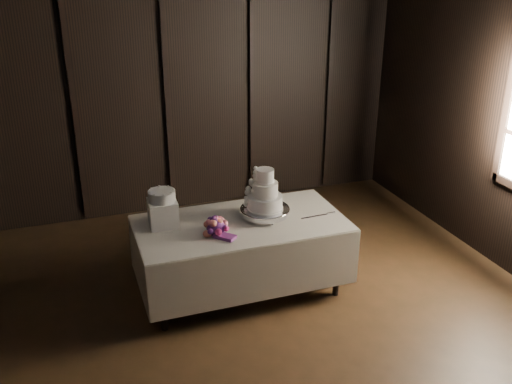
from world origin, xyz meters
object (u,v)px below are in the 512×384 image
Objects in this scene: display_table at (241,254)px; box_pedestal at (163,213)px; bouquet at (216,226)px; wedding_cake at (263,194)px; cake_stand at (265,213)px; small_cake at (162,196)px.

display_table is 7.66× the size of box_pedestal.
bouquet is 0.53m from box_pedestal.
box_pedestal reaches higher than bouquet.
wedding_cake reaches higher than box_pedestal.
wedding_cake is 1.00× the size of bouquet.
cake_stand is 0.21m from wedding_cake.
cake_stand is 1.20× the size of bouquet.
box_pedestal is at bearing 165.70° from display_table.
cake_stand is 1.93× the size of small_cake.
small_cake is at bearing 0.00° from box_pedestal.
bouquet is (-0.54, -0.18, 0.02)m from cake_stand.
small_cake is (-0.71, 0.18, 0.64)m from display_table.
display_table is 0.46m from cake_stand.
cake_stand is at bearing 7.92° from display_table.
small_cake is at bearing 142.44° from bouquet.
bouquet is 1.62× the size of small_cake.
wedding_cake is at bearing 4.70° from display_table.
wedding_cake reaches higher than small_cake.
display_table is 4.11× the size of cake_stand.
cake_stand is 0.97m from box_pedestal.
cake_stand reaches higher than display_table.
wedding_cake is at bearing 17.45° from bouquet.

